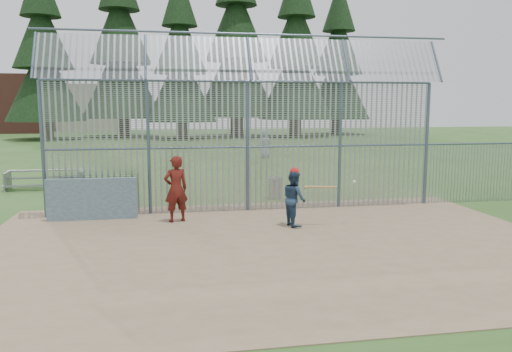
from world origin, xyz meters
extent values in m
plane|color=#2D511E|center=(0.00, 0.00, 0.00)|extent=(120.00, 120.00, 0.00)
cube|color=#756047|center=(0.00, -0.50, 0.01)|extent=(14.00, 10.00, 0.02)
cube|color=#38566B|center=(-4.60, 2.90, 0.62)|extent=(2.50, 0.12, 1.20)
imported|color=#223750|center=(0.91, 1.20, 0.77)|extent=(0.69, 0.82, 1.50)
imported|color=maroon|center=(-2.24, 2.26, 0.95)|extent=(0.78, 0.62, 1.87)
imported|color=slate|center=(3.53, 18.73, 0.90)|extent=(0.98, 0.74, 1.81)
sphere|color=red|center=(0.91, 1.20, 1.50)|extent=(0.24, 0.24, 0.24)
cylinder|color=#AA7F4C|center=(1.61, 1.05, 1.09)|extent=(0.84, 0.27, 0.07)
sphere|color=#AA7F4C|center=(1.18, 1.05, 1.09)|extent=(0.09, 0.09, 0.09)
sphere|color=white|center=(2.55, 1.03, 1.21)|extent=(0.09, 0.09, 0.09)
cylinder|color=gray|center=(1.29, 5.29, 0.35)|extent=(0.52, 0.52, 0.70)
cylinder|color=#9EA0A5|center=(1.29, 5.29, 0.72)|extent=(0.56, 0.56, 0.05)
sphere|color=#9EA0A5|center=(1.29, 5.29, 0.77)|extent=(0.10, 0.10, 0.10)
cube|color=gray|center=(-7.24, 8.58, 0.20)|extent=(3.00, 0.25, 0.05)
cube|color=slate|center=(-7.24, 8.93, 0.45)|extent=(3.00, 0.25, 0.05)
cube|color=slate|center=(-7.24, 9.28, 0.70)|extent=(3.00, 0.25, 0.05)
cube|color=gray|center=(-8.64, 8.93, 0.35)|extent=(0.06, 0.90, 0.70)
cube|color=slate|center=(-5.84, 8.93, 0.35)|extent=(0.06, 0.90, 0.70)
cylinder|color=#47566B|center=(-6.00, 3.50, 2.00)|extent=(0.10, 0.10, 4.00)
cylinder|color=#47566B|center=(-3.00, 3.50, 2.00)|extent=(0.10, 0.10, 4.00)
cylinder|color=#47566B|center=(0.00, 3.50, 2.00)|extent=(0.10, 0.10, 4.00)
cylinder|color=#47566B|center=(3.00, 3.50, 2.00)|extent=(0.10, 0.10, 4.00)
cylinder|color=#47566B|center=(6.00, 3.50, 2.00)|extent=(0.10, 0.10, 4.00)
cylinder|color=#47566B|center=(0.00, 3.50, 4.00)|extent=(12.00, 0.07, 0.07)
cylinder|color=#47566B|center=(0.00, 3.50, 2.00)|extent=(12.00, 0.06, 0.06)
cube|color=gray|center=(0.00, 3.50, 2.00)|extent=(12.00, 0.02, 4.00)
cube|color=gray|center=(0.00, 3.12, 4.65)|extent=(12.00, 0.77, 1.31)
cylinder|color=#47566B|center=(6.00, 3.50, 1.00)|extent=(0.08, 0.08, 2.00)
cylinder|color=#332319|center=(-14.00, 40.00, 1.53)|extent=(1.19, 1.19, 3.06)
cone|color=black|center=(-14.00, 40.00, 10.20)|extent=(7.48, 7.48, 13.94)
cylinder|color=#332319|center=(-7.00, 43.00, 1.71)|extent=(1.33, 1.33, 3.42)
cone|color=black|center=(-7.00, 43.00, 11.40)|extent=(8.36, 8.36, 15.58)
cylinder|color=#332319|center=(-1.00, 39.00, 1.44)|extent=(1.12, 1.12, 2.88)
cone|color=black|center=(-1.00, 39.00, 9.60)|extent=(7.04, 7.04, 13.12)
cylinder|color=#332319|center=(5.00, 42.00, 1.80)|extent=(1.40, 1.40, 3.60)
cone|color=black|center=(5.00, 42.00, 12.00)|extent=(8.80, 8.80, 16.40)
cylinder|color=#332319|center=(11.00, 40.00, 1.62)|extent=(1.26, 1.26, 3.24)
cone|color=black|center=(11.00, 40.00, 10.80)|extent=(7.92, 7.92, 14.76)
cylinder|color=#332319|center=(17.00, 44.00, 1.53)|extent=(1.19, 1.19, 3.06)
cone|color=black|center=(17.00, 44.00, 10.20)|extent=(7.48, 7.48, 13.94)
cube|color=brown|center=(-22.00, 55.00, 3.50)|extent=(10.00, 8.00, 7.00)
cube|color=#B2A58C|center=(-12.00, 58.00, 3.00)|extent=(8.00, 7.00, 6.00)
camera|label=1|loc=(-2.44, -11.71, 3.26)|focal=35.00mm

